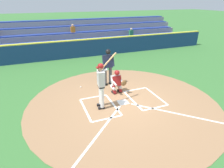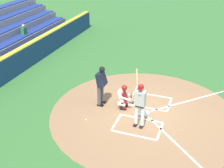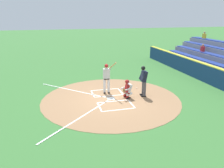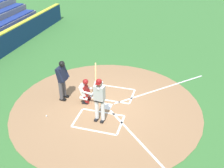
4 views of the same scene
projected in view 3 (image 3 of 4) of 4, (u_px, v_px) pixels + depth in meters
name	position (u px, v px, depth m)	size (l,w,h in m)	color
ground_plane	(111.00, 99.00, 13.00)	(120.00, 120.00, 0.00)	#387033
dirt_circle	(111.00, 99.00, 13.00)	(8.00, 8.00, 0.01)	#99704C
home_plate_and_chalk	(96.00, 100.00, 12.78)	(7.93, 4.91, 0.01)	white
batter	(107.00, 76.00, 13.54)	(0.99, 0.64, 2.13)	white
catcher	(127.00, 89.00, 12.94)	(0.64, 0.62, 1.13)	black
plate_umpire	(144.00, 79.00, 13.09)	(0.60, 0.44, 1.86)	#4C4C51
baseball	(137.00, 88.00, 14.73)	(0.07, 0.07, 0.07)	white
backstop_wall	(221.00, 79.00, 14.60)	(22.00, 0.36, 1.31)	navy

